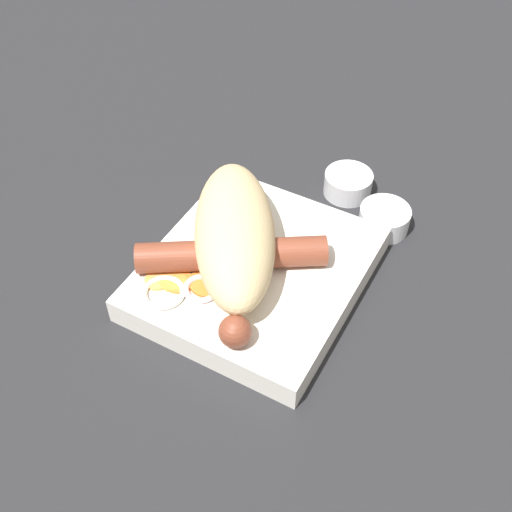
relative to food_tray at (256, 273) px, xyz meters
name	(u,v)px	position (x,y,z in m)	size (l,w,h in m)	color
ground_plane	(256,282)	(0.00, 0.00, -0.01)	(3.00, 3.00, 0.00)	#232326
food_tray	(256,273)	(0.00, 0.00, 0.00)	(0.21, 0.19, 0.03)	silver
bread_roll	(232,236)	(0.00, 0.02, 0.04)	(0.20, 0.16, 0.06)	#DBBC84
sausage	(232,254)	(-0.01, 0.02, 0.03)	(0.18, 0.16, 0.03)	brown
pickled_veggies	(182,287)	(-0.06, 0.04, 0.02)	(0.07, 0.08, 0.01)	orange
condiment_cup_near	(384,220)	(0.13, -0.08, 0.00)	(0.05, 0.05, 0.02)	white
condiment_cup_far	(348,185)	(0.16, -0.02, 0.00)	(0.05, 0.05, 0.02)	white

